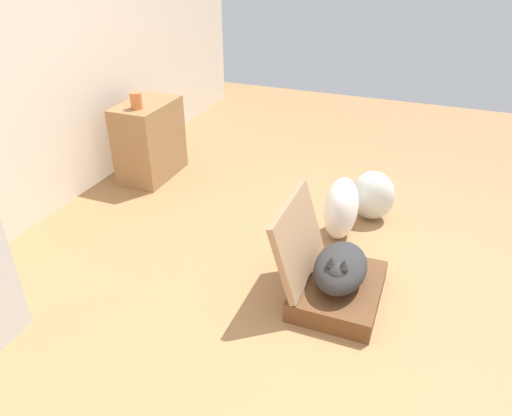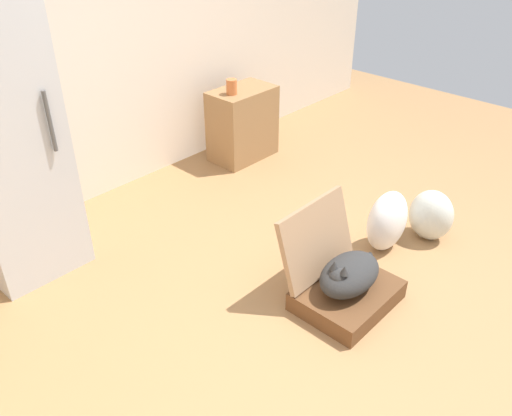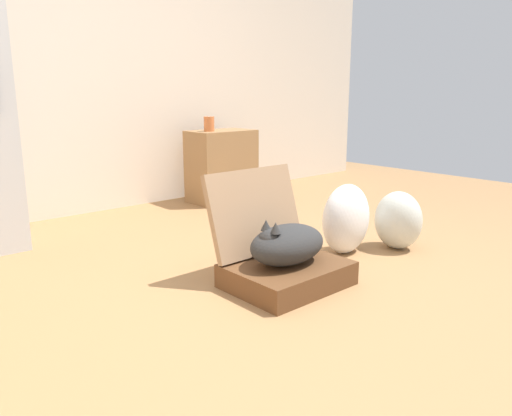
{
  "view_description": "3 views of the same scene",
  "coord_description": "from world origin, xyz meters",
  "px_view_note": "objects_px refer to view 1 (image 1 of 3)",
  "views": [
    {
      "loc": [
        -2.1,
        -0.3,
        1.8
      ],
      "look_at": [
        0.1,
        0.57,
        0.42
      ],
      "focal_mm": 33.57,
      "sensor_mm": 36.0,
      "label": 1
    },
    {
      "loc": [
        -2.1,
        -1.19,
        2.13
      ],
      "look_at": [
        -0.13,
        0.64,
        0.47
      ],
      "focal_mm": 37.26,
      "sensor_mm": 36.0,
      "label": 2
    },
    {
      "loc": [
        -1.7,
        -1.64,
        0.97
      ],
      "look_at": [
        0.0,
        0.28,
        0.36
      ],
      "focal_mm": 35.04,
      "sensor_mm": 36.0,
      "label": 3
    }
  ],
  "objects_px": {
    "cat": "(340,268)",
    "plastic_bag_clear": "(373,195)",
    "vase_tall": "(136,100)",
    "plastic_bag_white": "(341,208)",
    "side_table": "(150,140)",
    "suitcase_base": "(338,290)"
  },
  "relations": [
    {
      "from": "side_table",
      "to": "vase_tall",
      "type": "height_order",
      "value": "vase_tall"
    },
    {
      "from": "suitcase_base",
      "to": "side_table",
      "type": "bearing_deg",
      "value": 61.41
    },
    {
      "from": "side_table",
      "to": "plastic_bag_clear",
      "type": "bearing_deg",
      "value": -91.11
    },
    {
      "from": "plastic_bag_white",
      "to": "plastic_bag_clear",
      "type": "xyz_separation_m",
      "value": [
        0.32,
        -0.16,
        -0.03
      ]
    },
    {
      "from": "vase_tall",
      "to": "suitcase_base",
      "type": "bearing_deg",
      "value": -115.25
    },
    {
      "from": "cat",
      "to": "plastic_bag_white",
      "type": "relative_size",
      "value": 1.2
    },
    {
      "from": "plastic_bag_white",
      "to": "vase_tall",
      "type": "height_order",
      "value": "vase_tall"
    },
    {
      "from": "vase_tall",
      "to": "cat",
      "type": "bearing_deg",
      "value": -115.44
    },
    {
      "from": "plastic_bag_clear",
      "to": "plastic_bag_white",
      "type": "bearing_deg",
      "value": 153.44
    },
    {
      "from": "vase_tall",
      "to": "side_table",
      "type": "bearing_deg",
      "value": 8.09
    },
    {
      "from": "vase_tall",
      "to": "plastic_bag_white",
      "type": "bearing_deg",
      "value": -97.19
    },
    {
      "from": "plastic_bag_clear",
      "to": "vase_tall",
      "type": "distance_m",
      "value": 1.89
    },
    {
      "from": "plastic_bag_white",
      "to": "plastic_bag_clear",
      "type": "distance_m",
      "value": 0.35
    },
    {
      "from": "suitcase_base",
      "to": "vase_tall",
      "type": "relative_size",
      "value": 4.63
    },
    {
      "from": "suitcase_base",
      "to": "plastic_bag_white",
      "type": "bearing_deg",
      "value": 12.36
    },
    {
      "from": "plastic_bag_clear",
      "to": "side_table",
      "type": "relative_size",
      "value": 0.58
    },
    {
      "from": "cat",
      "to": "plastic_bag_clear",
      "type": "height_order",
      "value": "plastic_bag_clear"
    },
    {
      "from": "suitcase_base",
      "to": "cat",
      "type": "xyz_separation_m",
      "value": [
        -0.01,
        0.0,
        0.16
      ]
    },
    {
      "from": "suitcase_base",
      "to": "cat",
      "type": "relative_size",
      "value": 1.13
    },
    {
      "from": "side_table",
      "to": "suitcase_base",
      "type": "bearing_deg",
      "value": -118.59
    },
    {
      "from": "suitcase_base",
      "to": "cat",
      "type": "height_order",
      "value": "cat"
    },
    {
      "from": "cat",
      "to": "side_table",
      "type": "distance_m",
      "value": 2.07
    }
  ]
}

